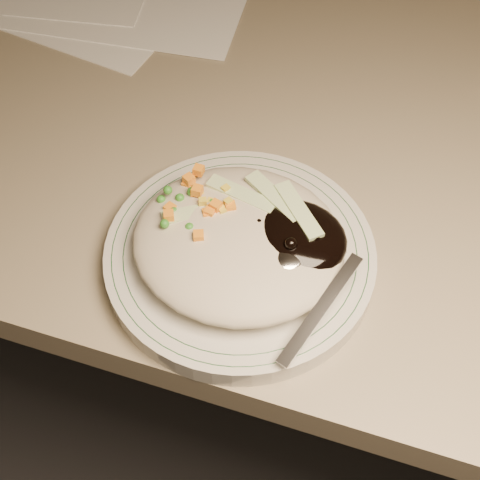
% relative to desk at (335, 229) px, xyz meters
% --- Properties ---
extents(desk, '(1.40, 0.70, 0.74)m').
position_rel_desk_xyz_m(desk, '(0.00, 0.00, 0.00)').
color(desk, gray).
rests_on(desk, ground).
extents(plate, '(0.25, 0.25, 0.02)m').
position_rel_desk_xyz_m(plate, '(-0.06, -0.22, 0.21)').
color(plate, silver).
rests_on(plate, desk).
extents(plate_rim, '(0.24, 0.24, 0.00)m').
position_rel_desk_xyz_m(plate_rim, '(-0.06, -0.22, 0.22)').
color(plate_rim, '#144723').
rests_on(plate_rim, plate).
extents(meal, '(0.21, 0.19, 0.05)m').
position_rel_desk_xyz_m(meal, '(-0.06, -0.23, 0.24)').
color(meal, '#BAB096').
rests_on(meal, plate).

